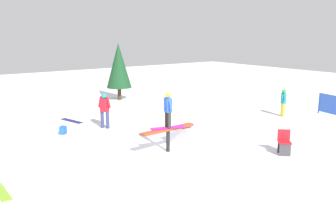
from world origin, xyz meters
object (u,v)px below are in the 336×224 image
at_px(main_rider_on_rail, 168,111).
at_px(backpack_on_snow, 63,130).
at_px(loose_snowboard_navy, 72,121).
at_px(pine_tree_near, 119,66).
at_px(loose_snowboard_lime, 1,192).
at_px(bystander_teal, 283,101).
at_px(rail_feature, 168,132).
at_px(bystander_red, 105,109).
at_px(folding_chair, 284,143).

distance_m(main_rider_on_rail, backpack_on_snow, 5.30).
height_order(loose_snowboard_navy, pine_tree_near, pine_tree_near).
xyz_separation_m(main_rider_on_rail, loose_snowboard_navy, (1.05, -6.65, -1.53)).
bearing_deg(loose_snowboard_lime, bystander_teal, 96.08).
height_order(rail_feature, loose_snowboard_lime, rail_feature).
bearing_deg(bystander_red, pine_tree_near, -66.48).
relative_size(bystander_red, folding_chair, 1.82).
bearing_deg(main_rider_on_rail, pine_tree_near, -95.59).
bearing_deg(pine_tree_near, backpack_on_snow, 44.34).
bearing_deg(folding_chair, loose_snowboard_lime, -152.87).
relative_size(rail_feature, loose_snowboard_lime, 1.77).
relative_size(bystander_teal, pine_tree_near, 0.39).
relative_size(main_rider_on_rail, loose_snowboard_lime, 0.99).
relative_size(main_rider_on_rail, loose_snowboard_navy, 0.91).
bearing_deg(rail_feature, loose_snowboard_navy, -85.61).
height_order(bystander_red, loose_snowboard_lime, bystander_red).
xyz_separation_m(main_rider_on_rail, loose_snowboard_lime, (5.84, 0.21, -1.53)).
bearing_deg(rail_feature, main_rider_on_rail, 0.00).
bearing_deg(backpack_on_snow, loose_snowboard_lime, -170.74).
relative_size(bystander_red, loose_snowboard_lime, 1.19).
bearing_deg(backpack_on_snow, main_rider_on_rail, -107.91).
height_order(bystander_red, backpack_on_snow, bystander_red).
bearing_deg(main_rider_on_rail, loose_snowboard_navy, -66.91).
bearing_deg(pine_tree_near, bystander_teal, 116.04).
relative_size(bystander_red, bystander_teal, 1.13).
bearing_deg(bystander_teal, loose_snowboard_navy, 99.00).
xyz_separation_m(rail_feature, folding_chair, (-3.19, 2.71, -0.33)).
height_order(bystander_teal, loose_snowboard_lime, bystander_teal).
bearing_deg(folding_chair, pine_tree_near, 130.17).
bearing_deg(bystander_teal, backpack_on_snow, 111.42).
xyz_separation_m(loose_snowboard_navy, backpack_on_snow, (1.21, 2.05, 0.16)).
height_order(main_rider_on_rail, bystander_red, main_rider_on_rail).
distance_m(bystander_red, pine_tree_near, 7.38).
height_order(main_rider_on_rail, folding_chair, main_rider_on_rail).
height_order(loose_snowboard_navy, backpack_on_snow, backpack_on_snow).
bearing_deg(bystander_teal, folding_chair, 166.79).
bearing_deg(loose_snowboard_navy, bystander_teal, 45.48).
bearing_deg(bystander_teal, pine_tree_near, 65.33).
relative_size(bystander_teal, loose_snowboard_navy, 0.96).
relative_size(bystander_teal, loose_snowboard_lime, 1.05).
bearing_deg(main_rider_on_rail, backpack_on_snow, -49.74).
bearing_deg(bystander_red, loose_snowboard_lime, 97.82).
xyz_separation_m(bystander_red, loose_snowboard_navy, (0.73, -2.20, -0.89)).
bearing_deg(backpack_on_snow, folding_chair, -97.34).
distance_m(bystander_teal, backpack_on_snow, 11.09).
xyz_separation_m(loose_snowboard_navy, pine_tree_near, (-4.80, -3.82, 2.19)).
xyz_separation_m(loose_snowboard_navy, folding_chair, (-4.24, 9.37, 0.40)).
xyz_separation_m(rail_feature, pine_tree_near, (-3.76, -10.47, 1.45)).
height_order(bystander_teal, pine_tree_near, pine_tree_near).
distance_m(folding_chair, backpack_on_snow, 9.12).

